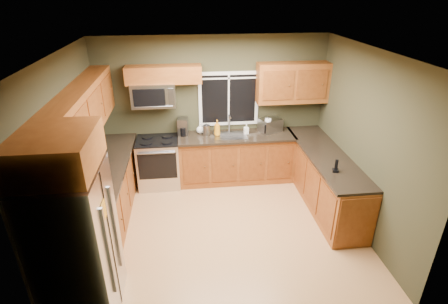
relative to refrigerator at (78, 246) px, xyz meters
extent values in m
plane|color=#B68150|center=(1.74, 1.30, -0.90)|extent=(4.20, 4.20, 0.00)
plane|color=white|center=(1.74, 1.30, 1.80)|extent=(4.20, 4.20, 0.00)
plane|color=#333320|center=(1.74, 3.10, 0.45)|extent=(4.20, 0.00, 4.20)
plane|color=#333320|center=(1.74, -0.50, 0.45)|extent=(4.20, 0.00, 4.20)
plane|color=#333320|center=(-0.36, 1.30, 0.45)|extent=(0.00, 3.60, 3.60)
plane|color=#333320|center=(3.84, 1.30, 0.45)|extent=(0.00, 3.60, 3.60)
cube|color=white|center=(2.04, 3.09, 0.65)|extent=(1.12, 0.03, 1.02)
cube|color=black|center=(2.04, 3.08, 0.65)|extent=(1.00, 0.01, 0.90)
cube|color=white|center=(2.04, 3.07, 0.65)|extent=(0.03, 0.01, 0.90)
cube|color=white|center=(2.04, 3.07, 1.04)|extent=(1.00, 0.01, 0.03)
cube|color=brown|center=(-0.06, 1.78, -0.45)|extent=(0.60, 2.65, 0.90)
cube|color=black|center=(-0.04, 1.78, 0.02)|extent=(0.65, 2.65, 0.04)
cube|color=brown|center=(2.15, 2.80, -0.45)|extent=(2.17, 0.60, 0.90)
cube|color=black|center=(2.15, 2.78, 0.02)|extent=(2.17, 0.65, 0.04)
cube|color=brown|center=(3.54, 1.85, -0.45)|extent=(0.60, 2.50, 0.90)
cube|color=brown|center=(3.54, 0.59, -0.45)|extent=(0.56, 0.02, 0.82)
cube|color=black|center=(3.51, 1.85, 0.02)|extent=(0.65, 2.50, 0.04)
cube|color=brown|center=(-0.20, 1.78, 0.96)|extent=(0.33, 2.65, 0.72)
cube|color=brown|center=(0.89, 2.94, 1.17)|extent=(1.30, 0.33, 0.30)
cube|color=brown|center=(3.19, 2.94, 0.96)|extent=(1.30, 0.33, 0.72)
cube|color=brown|center=(0.00, 0.00, 1.13)|extent=(0.72, 0.90, 0.38)
cube|color=#B7B7BC|center=(0.00, 0.00, 0.00)|extent=(0.72, 0.90, 1.80)
cube|color=slate|center=(0.37, -0.20, 0.05)|extent=(0.03, 0.04, 1.10)
cube|color=slate|center=(0.37, 0.20, 0.05)|extent=(0.03, 0.04, 1.10)
cube|color=black|center=(0.36, 0.00, 0.00)|extent=(0.01, 0.02, 1.78)
cube|color=orange|center=(0.37, -0.10, 0.50)|extent=(0.01, 0.14, 0.20)
cube|color=#B7B7BC|center=(0.69, 2.78, -0.45)|extent=(0.76, 0.65, 0.90)
cube|color=black|center=(0.69, 2.78, 0.00)|extent=(0.76, 0.64, 0.03)
cube|color=black|center=(0.69, 2.45, -0.35)|extent=(0.68, 0.02, 0.50)
cylinder|color=slate|center=(0.69, 2.43, -0.08)|extent=(0.64, 0.04, 0.04)
cylinder|color=black|center=(0.51, 2.64, 0.03)|extent=(0.20, 0.20, 0.01)
cylinder|color=black|center=(0.87, 2.64, 0.03)|extent=(0.20, 0.20, 0.01)
cylinder|color=black|center=(0.51, 2.92, 0.03)|extent=(0.20, 0.20, 0.01)
cylinder|color=black|center=(0.87, 2.92, 0.03)|extent=(0.20, 0.20, 0.01)
cube|color=#B7B7BC|center=(0.69, 2.91, 0.83)|extent=(0.76, 0.38, 0.42)
cube|color=black|center=(0.63, 2.72, 0.83)|extent=(0.54, 0.01, 0.30)
cube|color=slate|center=(1.00, 2.72, 0.83)|extent=(0.10, 0.01, 0.30)
cylinder|color=slate|center=(0.69, 2.70, 0.67)|extent=(0.66, 0.02, 0.02)
cube|color=slate|center=(2.04, 2.78, 0.03)|extent=(0.60, 0.42, 0.02)
cylinder|color=#B7B7BC|center=(2.04, 2.98, 0.21)|extent=(0.03, 0.03, 0.34)
cylinder|color=#B7B7BC|center=(2.04, 2.90, 0.37)|extent=(0.03, 0.18, 0.03)
cube|color=#B7B7BC|center=(2.82, 2.92, 0.16)|extent=(0.48, 0.42, 0.25)
cube|color=black|center=(2.82, 2.77, 0.16)|extent=(0.31, 0.14, 0.17)
cube|color=slate|center=(1.17, 2.95, 0.20)|extent=(0.20, 0.24, 0.31)
cylinder|color=black|center=(1.17, 2.87, 0.12)|extent=(0.12, 0.12, 0.17)
cylinder|color=#B7B7BC|center=(1.60, 2.85, 0.14)|extent=(0.16, 0.16, 0.19)
cone|color=black|center=(1.60, 2.85, 0.25)|extent=(0.11, 0.11, 0.05)
cylinder|color=white|center=(2.75, 2.85, 0.18)|extent=(0.13, 0.13, 0.27)
cylinder|color=slate|center=(2.75, 2.85, 0.32)|extent=(0.02, 0.02, 0.04)
imported|color=orange|center=(1.80, 2.82, 0.19)|extent=(0.11, 0.11, 0.30)
imported|color=white|center=(2.34, 2.84, 0.13)|extent=(0.09, 0.09, 0.19)
imported|color=white|center=(1.49, 2.97, 0.13)|extent=(0.16, 0.16, 0.19)
cube|color=black|center=(3.42, 1.22, 0.06)|extent=(0.11, 0.11, 0.04)
cube|color=black|center=(3.42, 1.22, 0.16)|extent=(0.05, 0.04, 0.16)
camera|label=1|loc=(1.24, -3.14, 2.55)|focal=28.00mm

